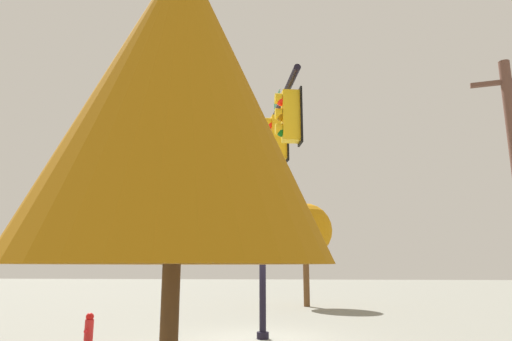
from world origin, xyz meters
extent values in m
plane|color=gray|center=(0.00, 0.00, 0.00)|extent=(120.00, 120.00, 0.00)
cylinder|color=black|center=(0.00, 0.00, 3.39)|extent=(0.20, 0.20, 6.79)
cylinder|color=black|center=(0.00, 0.00, 0.10)|extent=(0.36, 0.36, 0.20)
cylinder|color=black|center=(2.80, 0.58, 5.96)|extent=(5.62, 1.29, 0.14)
cylinder|color=black|center=(1.26, 0.26, 5.46)|extent=(2.56, 0.60, 1.07)
cube|color=yellow|center=(1.60, 0.33, 5.21)|extent=(0.37, 0.41, 1.10)
cube|color=black|center=(1.57, 0.53, 5.21)|extent=(0.44, 0.11, 1.22)
sphere|color=#FF2018|center=(1.63, 0.13, 5.55)|extent=(0.22, 0.22, 0.22)
cylinder|color=yellow|center=(1.64, 0.07, 5.60)|extent=(0.25, 0.17, 0.23)
sphere|color=#855607|center=(1.63, 0.13, 5.21)|extent=(0.22, 0.22, 0.22)
cylinder|color=yellow|center=(1.64, 0.07, 5.26)|extent=(0.25, 0.17, 0.23)
sphere|color=#0B621E|center=(1.63, 0.13, 4.87)|extent=(0.22, 0.22, 0.22)
cylinder|color=yellow|center=(1.64, 0.07, 4.92)|extent=(0.25, 0.17, 0.23)
cube|color=yellow|center=(3.20, 0.66, 5.21)|extent=(0.40, 0.43, 1.10)
cube|color=black|center=(3.15, 0.85, 5.21)|extent=(0.44, 0.14, 1.22)
sphere|color=#FF2018|center=(3.24, 0.46, 5.55)|extent=(0.22, 0.22, 0.22)
cylinder|color=yellow|center=(3.26, 0.41, 5.60)|extent=(0.26, 0.19, 0.23)
sphere|color=#855607|center=(3.24, 0.46, 5.21)|extent=(0.22, 0.22, 0.22)
cylinder|color=yellow|center=(3.26, 0.41, 5.26)|extent=(0.26, 0.19, 0.23)
sphere|color=#0B621E|center=(3.24, 0.46, 4.87)|extent=(0.22, 0.22, 0.22)
cylinder|color=yellow|center=(3.26, 0.41, 4.92)|extent=(0.26, 0.19, 0.23)
cube|color=yellow|center=(4.80, 0.99, 5.21)|extent=(0.38, 0.41, 1.10)
cube|color=black|center=(4.76, 1.18, 5.21)|extent=(0.44, 0.12, 1.22)
sphere|color=#FF2018|center=(4.83, 0.79, 5.55)|extent=(0.22, 0.22, 0.22)
cylinder|color=yellow|center=(4.84, 0.73, 5.60)|extent=(0.25, 0.18, 0.23)
sphere|color=#855607|center=(4.83, 0.79, 5.21)|extent=(0.22, 0.22, 0.22)
cylinder|color=yellow|center=(4.84, 0.73, 5.26)|extent=(0.25, 0.18, 0.23)
sphere|color=#0B621E|center=(4.83, 0.79, 4.87)|extent=(0.22, 0.22, 0.22)
cylinder|color=yellow|center=(4.84, 0.73, 4.92)|extent=(0.25, 0.18, 0.23)
cube|color=yellow|center=(-0.34, -0.07, 4.56)|extent=(0.42, 0.39, 1.10)
cube|color=black|center=(-0.15, -0.03, 4.56)|extent=(0.13, 0.44, 1.22)
sphere|color=#FF2018|center=(-0.54, -0.11, 4.90)|extent=(0.22, 0.22, 0.22)
cylinder|color=yellow|center=(-0.60, -0.12, 4.95)|extent=(0.18, 0.25, 0.23)
sphere|color=#855607|center=(-0.54, -0.11, 4.56)|extent=(0.22, 0.22, 0.22)
cylinder|color=yellow|center=(-0.60, -0.12, 4.61)|extent=(0.18, 0.25, 0.23)
sphere|color=#0B621E|center=(-0.54, -0.11, 4.22)|extent=(0.22, 0.22, 0.22)
cylinder|color=yellow|center=(-0.60, -0.12, 4.27)|extent=(0.18, 0.25, 0.23)
cube|color=white|center=(3.08, 0.63, 6.26)|extent=(0.92, 0.21, 0.26)
cube|color=#18703A|center=(3.08, 0.63, 6.26)|extent=(0.89, 0.21, 0.22)
cube|color=white|center=(0.00, 0.00, 3.66)|extent=(0.21, 0.92, 0.26)
cube|color=#206924|center=(0.00, 0.00, 3.66)|extent=(0.21, 0.89, 0.22)
cube|color=brown|center=(1.76, 6.88, 7.06)|extent=(0.51, 1.78, 0.12)
cylinder|color=red|center=(1.34, -4.73, 0.33)|extent=(0.24, 0.24, 0.65)
sphere|color=red|center=(1.34, -4.73, 0.72)|extent=(0.22, 0.22, 0.22)
cylinder|color=red|center=(1.49, -4.73, 0.36)|extent=(0.12, 0.10, 0.10)
cone|color=#A5670E|center=(7.86, -0.60, 4.55)|extent=(4.36, 4.36, 4.84)
cylinder|color=brown|center=(-10.95, 1.48, 1.39)|extent=(0.33, 0.33, 2.78)
sphere|color=#C37B0E|center=(-10.95, 1.48, 4.03)|extent=(2.95, 2.95, 2.95)
camera|label=1|loc=(13.83, 1.10, 2.10)|focal=31.31mm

